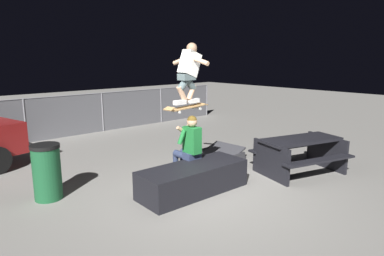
% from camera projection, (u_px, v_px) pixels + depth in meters
% --- Properties ---
extents(ground_plane, '(40.00, 40.00, 0.00)m').
position_uv_depth(ground_plane, '(204.00, 193.00, 6.17)').
color(ground_plane, gray).
extents(ledge_box_main, '(2.08, 0.84, 0.51)m').
position_uv_depth(ledge_box_main, '(193.00, 179.00, 6.18)').
color(ledge_box_main, black).
rests_on(ledge_box_main, ground).
extents(person_sitting_on_ledge, '(0.59, 0.76, 1.34)m').
position_uv_depth(person_sitting_on_ledge, '(188.00, 145.00, 6.58)').
color(person_sitting_on_ledge, '#2D3856').
rests_on(person_sitting_on_ledge, ground).
extents(skateboard, '(1.03, 0.28, 0.13)m').
position_uv_depth(skateboard, '(187.00, 107.00, 6.45)').
color(skateboard, '#AD8451').
extents(skater_airborne, '(0.63, 0.89, 1.12)m').
position_uv_depth(skater_airborne, '(189.00, 70.00, 6.35)').
color(skater_airborne, white).
extents(kicker_ramp, '(1.08, 1.01, 0.38)m').
position_uv_depth(kicker_ramp, '(218.00, 156.00, 8.24)').
color(kicker_ramp, '#38383D').
rests_on(kicker_ramp, ground).
extents(picnic_table_back, '(2.01, 1.76, 0.75)m').
position_uv_depth(picnic_table_back, '(300.00, 150.00, 7.19)').
color(picnic_table_back, black).
rests_on(picnic_table_back, ground).
extents(trash_bin, '(0.49, 0.49, 0.97)m').
position_uv_depth(trash_bin, '(47.00, 172.00, 5.85)').
color(trash_bin, '#19512D').
rests_on(trash_bin, ground).
extents(fence_back, '(12.05, 0.05, 1.29)m').
position_uv_depth(fence_back, '(67.00, 115.00, 10.45)').
color(fence_back, slate).
rests_on(fence_back, ground).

